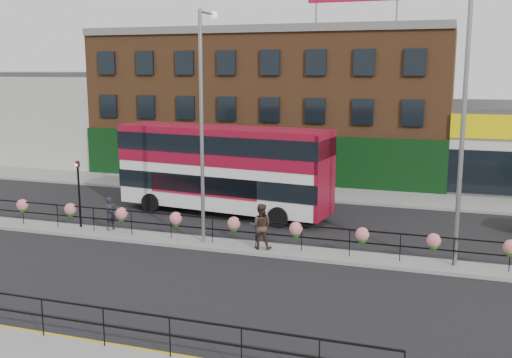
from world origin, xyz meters
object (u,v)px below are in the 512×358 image
(lamp_column_west, at_px, (204,107))
(lamp_column_east, at_px, (465,93))
(pedestrian_b, at_px, (261,226))
(pedestrian_a, at_px, (111,214))
(double_decker_bus, at_px, (224,161))

(lamp_column_west, height_order, lamp_column_east, lamp_column_east)
(pedestrian_b, bearing_deg, lamp_column_west, -16.57)
(lamp_column_west, bearing_deg, pedestrian_a, 177.42)
(lamp_column_east, bearing_deg, pedestrian_b, -175.28)
(double_decker_bus, xyz_separation_m, lamp_column_east, (11.69, -5.06, 3.89))
(lamp_column_west, relative_size, lamp_column_east, 0.89)
(lamp_column_east, bearing_deg, double_decker_bus, 156.61)
(pedestrian_a, bearing_deg, lamp_column_east, -68.11)
(double_decker_bus, distance_m, pedestrian_a, 6.60)
(pedestrian_a, height_order, lamp_column_east, lamp_column_east)
(lamp_column_west, bearing_deg, lamp_column_east, 1.59)
(pedestrian_a, distance_m, lamp_column_east, 16.45)
(lamp_column_east, bearing_deg, pedestrian_a, -179.75)
(pedestrian_a, distance_m, pedestrian_b, 7.62)
(lamp_column_west, distance_m, lamp_column_east, 10.48)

